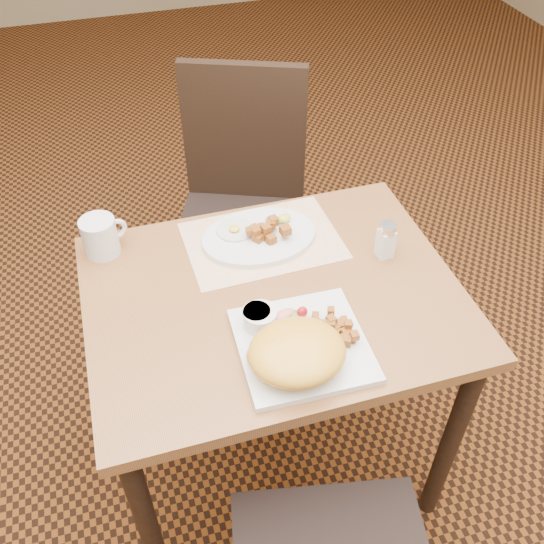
{
  "coord_description": "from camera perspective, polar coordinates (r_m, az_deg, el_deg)",
  "views": [
    {
      "loc": [
        -0.3,
        -0.99,
        1.79
      ],
      "look_at": [
        -0.0,
        0.0,
        0.82
      ],
      "focal_mm": 40.0,
      "sensor_mm": 36.0,
      "label": 1
    }
  ],
  "objects": [
    {
      "name": "ramekin",
      "position": [
        1.36,
        -1.16,
        -4.3
      ],
      "size": [
        0.08,
        0.08,
        0.04
      ],
      "color": "silver",
      "rests_on": "plate_square"
    },
    {
      "name": "garnish_ov",
      "position": [
        1.64,
        1.02,
        5.03
      ],
      "size": [
        0.06,
        0.04,
        0.02
      ],
      "color": "#387223",
      "rests_on": "plate_oval"
    },
    {
      "name": "table",
      "position": [
        1.54,
        0.15,
        -4.84
      ],
      "size": [
        0.9,
        0.7,
        0.75
      ],
      "color": "#965C2E",
      "rests_on": "ground"
    },
    {
      "name": "home_fries_ov",
      "position": [
        1.58,
        -0.58,
        3.84
      ],
      "size": [
        0.11,
        0.08,
        0.04
      ],
      "color": "#A1581A",
      "rests_on": "plate_oval"
    },
    {
      "name": "chair_far",
      "position": [
        2.12,
        -2.87,
        7.13
      ],
      "size": [
        0.55,
        0.56,
        0.97
      ],
      "rotation": [
        0.0,
        0.0,
        2.75
      ],
      "color": "black",
      "rests_on": "ground"
    },
    {
      "name": "plate_square",
      "position": [
        1.35,
        2.86,
        -6.9
      ],
      "size": [
        0.29,
        0.29,
        0.02
      ],
      "primitive_type": "cube",
      "rotation": [
        0.0,
        0.0,
        -0.03
      ],
      "color": "silver",
      "rests_on": "table"
    },
    {
      "name": "home_fries_sq",
      "position": [
        1.36,
        6.1,
        -5.26
      ],
      "size": [
        0.08,
        0.12,
        0.03
      ],
      "color": "#A1581A",
      "rests_on": "plate_square"
    },
    {
      "name": "fried_egg",
      "position": [
        1.61,
        -3.5,
        4.02
      ],
      "size": [
        0.1,
        0.1,
        0.02
      ],
      "color": "white",
      "rests_on": "plate_oval"
    },
    {
      "name": "coffee_mug",
      "position": [
        1.6,
        -15.81,
        3.26
      ],
      "size": [
        0.12,
        0.09,
        0.1
      ],
      "color": "silver",
      "rests_on": "table"
    },
    {
      "name": "garnish_sq",
      "position": [
        1.38,
        1.74,
        -4.0
      ],
      "size": [
        0.09,
        0.05,
        0.03
      ],
      "color": "#387223",
      "rests_on": "plate_square"
    },
    {
      "name": "salt_shaker",
      "position": [
        1.56,
        10.67,
        2.99
      ],
      "size": [
        0.05,
        0.05,
        0.1
      ],
      "color": "white",
      "rests_on": "table"
    },
    {
      "name": "hollandaise_mound",
      "position": [
        1.27,
        2.28,
        -7.59
      ],
      "size": [
        0.21,
        0.19,
        0.08
      ],
      "color": "yellow",
      "rests_on": "plate_square"
    },
    {
      "name": "placemat",
      "position": [
        1.6,
        -0.9,
        2.95
      ],
      "size": [
        0.41,
        0.29,
        0.0
      ],
      "primitive_type": "cube",
      "rotation": [
        0.0,
        0.0,
        0.03
      ],
      "color": "white",
      "rests_on": "table"
    },
    {
      "name": "ground",
      "position": [
        2.07,
        0.12,
        -16.78
      ],
      "size": [
        8.0,
        8.0,
        0.0
      ],
      "primitive_type": "plane",
      "color": "black",
      "rests_on": "ground"
    },
    {
      "name": "plate_oval",
      "position": [
        1.6,
        -1.22,
        3.33
      ],
      "size": [
        0.31,
        0.24,
        0.02
      ],
      "primitive_type": null,
      "rotation": [
        0.0,
        0.0,
        0.04
      ],
      "color": "silver",
      "rests_on": "placemat"
    }
  ]
}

